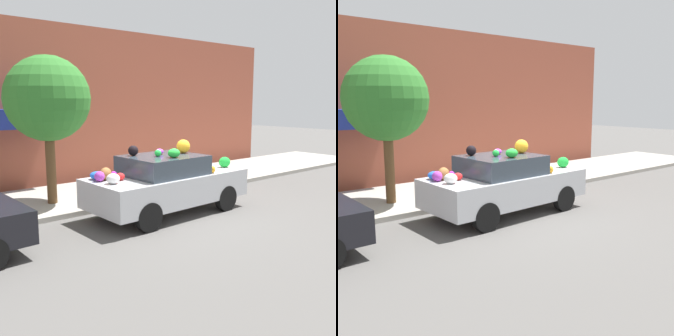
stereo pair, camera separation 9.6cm
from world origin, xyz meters
The scene contains 6 objects.
ground_plane centered at (0.00, 0.00, 0.00)m, with size 60.00×60.00×0.00m, color #565451.
sidewalk_curb centered at (0.00, 2.70, 0.06)m, with size 24.00×3.20×0.12m.
building_facade centered at (-0.15, 4.92, 2.52)m, with size 18.00×1.20×5.08m.
street_tree centered at (-1.97, 2.24, 2.72)m, with size 2.09×2.09×3.66m.
fire_hydrant centered at (0.43, 1.46, 0.47)m, with size 0.20×0.20×0.70m.
art_car centered at (-0.04, 0.01, 0.76)m, with size 4.00×1.86×1.75m.
Camera 2 is at (-5.74, -7.19, 2.67)m, focal length 42.00 mm.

